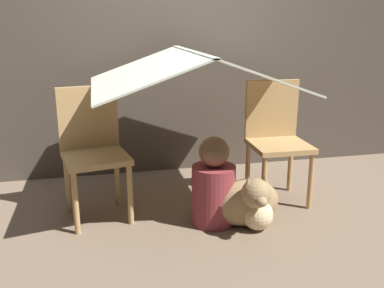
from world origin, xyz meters
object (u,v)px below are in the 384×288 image
chair_left (93,147)px  dog (248,201)px  chair_right (276,136)px  person_front (214,187)px

chair_left → dog: 1.06m
chair_left → chair_right: size_ratio=1.00×
chair_right → chair_left: bearing=-178.4°
chair_right → person_front: chair_right is taller
chair_right → person_front: size_ratio=1.48×
person_front → dog: bearing=-30.1°
chair_right → person_front: (-0.55, -0.31, -0.23)m
chair_left → dog: size_ratio=2.00×
dog → person_front: bearing=149.9°
chair_right → dog: size_ratio=2.00×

